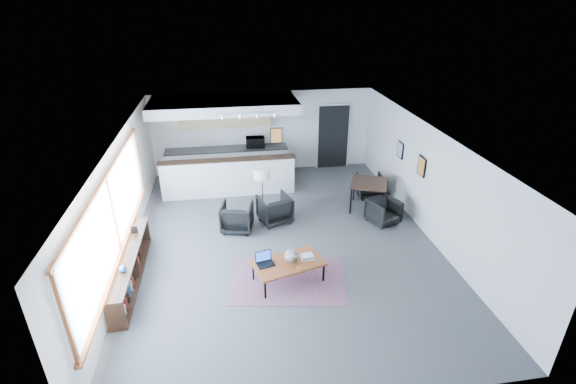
{
  "coord_description": "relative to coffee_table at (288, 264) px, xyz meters",
  "views": [
    {
      "loc": [
        -1.21,
        -8.39,
        5.4
      ],
      "look_at": [
        0.17,
        0.4,
        1.1
      ],
      "focal_mm": 26.0,
      "sensor_mm": 36.0,
      "label": 1
    }
  ],
  "objects": [
    {
      "name": "room",
      "position": [
        0.12,
        1.52,
        0.88
      ],
      "size": [
        7.02,
        9.02,
        2.62
      ],
      "color": "#48484A",
      "rests_on": "ground"
    },
    {
      "name": "window",
      "position": [
        -3.34,
        0.62,
        1.03
      ],
      "size": [
        0.1,
        5.95,
        1.66
      ],
      "color": "#8CBFFF",
      "rests_on": "room"
    },
    {
      "name": "console",
      "position": [
        -3.18,
        0.47,
        -0.1
      ],
      "size": [
        0.35,
        3.0,
        0.8
      ],
      "color": "black",
      "rests_on": "floor"
    },
    {
      "name": "kitchenette",
      "position": [
        -1.07,
        5.23,
        0.96
      ],
      "size": [
        4.2,
        1.96,
        2.6
      ],
      "color": "white",
      "rests_on": "floor"
    },
    {
      "name": "doorway",
      "position": [
        2.42,
        5.94,
        0.65
      ],
      "size": [
        1.1,
        0.12,
        2.15
      ],
      "color": "black",
      "rests_on": "room"
    },
    {
      "name": "track_light",
      "position": [
        -0.47,
        3.72,
        2.11
      ],
      "size": [
        1.6,
        0.07,
        0.15
      ],
      "color": "silver",
      "rests_on": "room"
    },
    {
      "name": "wall_art_lower",
      "position": [
        3.59,
        1.92,
        1.13
      ],
      "size": [
        0.03,
        0.38,
        0.48
      ],
      "color": "black",
      "rests_on": "room"
    },
    {
      "name": "wall_art_upper",
      "position": [
        3.59,
        3.22,
        1.08
      ],
      "size": [
        0.03,
        0.34,
        0.44
      ],
      "color": "black",
      "rests_on": "room"
    },
    {
      "name": "kilim_rug",
      "position": [
        0.0,
        0.0,
        -0.42
      ],
      "size": [
        2.58,
        1.96,
        0.01
      ],
      "rotation": [
        0.0,
        0.0,
        -0.16
      ],
      "color": "#683D51",
      "rests_on": "floor"
    },
    {
      "name": "coffee_table",
      "position": [
        0.0,
        0.0,
        0.0
      ],
      "size": [
        1.55,
        1.11,
        0.46
      ],
      "rotation": [
        0.0,
        0.0,
        0.28
      ],
      "color": "brown",
      "rests_on": "floor"
    },
    {
      "name": "laptop",
      "position": [
        -0.48,
        0.05,
        0.1
      ],
      "size": [
        0.4,
        0.35,
        0.24
      ],
      "rotation": [
        0.0,
        0.0,
        0.26
      ],
      "color": "black",
      "rests_on": "coffee_table"
    },
    {
      "name": "ceramic_pot",
      "position": [
        0.07,
        0.02,
        0.17
      ],
      "size": [
        0.28,
        0.28,
        0.28
      ],
      "rotation": [
        0.0,
        0.0,
        0.34
      ],
      "color": "gray",
      "rests_on": "coffee_table"
    },
    {
      "name": "book_stack",
      "position": [
        0.41,
        0.09,
        0.07
      ],
      "size": [
        0.29,
        0.24,
        0.08
      ],
      "rotation": [
        0.0,
        0.0,
        0.08
      ],
      "color": "silver",
      "rests_on": "coffee_table"
    },
    {
      "name": "coaster",
      "position": [
        0.17,
        -0.22,
        0.04
      ],
      "size": [
        0.1,
        0.1,
        0.01
      ],
      "rotation": [
        0.0,
        0.0,
        -0.15
      ],
      "color": "#E5590C",
      "rests_on": "coffee_table"
    },
    {
      "name": "armchair_left",
      "position": [
        -0.94,
        2.23,
        -0.04
      ],
      "size": [
        0.87,
        0.84,
        0.76
      ],
      "primitive_type": "imported",
      "rotation": [
        0.0,
        0.0,
        2.93
      ],
      "color": "black",
      "rests_on": "floor"
    },
    {
      "name": "armchair_right",
      "position": [
        0.04,
        2.5,
        -0.03
      ],
      "size": [
        0.93,
        0.9,
        0.78
      ],
      "primitive_type": "imported",
      "rotation": [
        0.0,
        0.0,
        3.43
      ],
      "color": "black",
      "rests_on": "floor"
    },
    {
      "name": "floor_lamp",
      "position": [
        -0.25,
        2.63,
        0.84
      ],
      "size": [
        0.49,
        0.49,
        1.45
      ],
      "rotation": [
        0.0,
        0.0,
        0.21
      ],
      "color": "black",
      "rests_on": "floor"
    },
    {
      "name": "dining_table",
      "position": [
        2.63,
        2.81,
        0.3
      ],
      "size": [
        1.23,
        1.23,
        0.79
      ],
      "rotation": [
        0.0,
        0.0,
        -0.41
      ],
      "color": "black",
      "rests_on": "floor"
    },
    {
      "name": "dining_chair_near",
      "position": [
        2.78,
        2.0,
        -0.12
      ],
      "size": [
        0.76,
        0.74,
        0.61
      ],
      "primitive_type": "imported",
      "rotation": [
        0.0,
        0.0,
        0.39
      ],
      "color": "black",
      "rests_on": "floor"
    },
    {
      "name": "dining_chair_far",
      "position": [
        2.95,
        3.54,
        -0.12
      ],
      "size": [
        0.63,
        0.59,
        0.61
      ],
      "primitive_type": "imported",
      "rotation": [
        0.0,
        0.0,
        3.08
      ],
      "color": "black",
      "rests_on": "floor"
    },
    {
      "name": "microwave",
      "position": [
        -0.17,
        5.67,
        0.7
      ],
      "size": [
        0.59,
        0.34,
        0.39
      ],
      "primitive_type": "imported",
      "rotation": [
        0.0,
        0.0,
        -0.04
      ],
      "color": "black",
      "rests_on": "kitchenette"
    }
  ]
}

